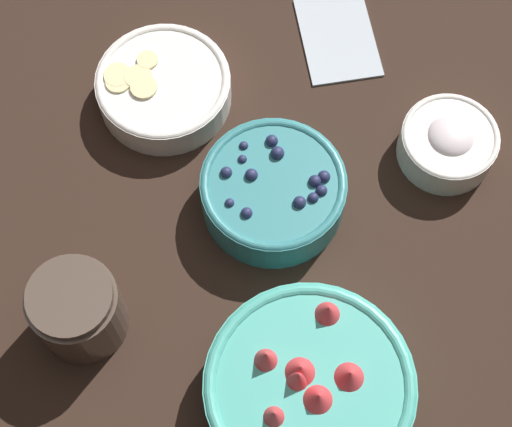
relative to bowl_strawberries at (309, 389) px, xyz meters
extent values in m
plane|color=black|center=(0.22, 0.08, -0.04)|extent=(4.00, 4.00, 0.00)
cylinder|color=#47AD9E|center=(0.00, 0.00, -0.01)|extent=(0.21, 0.21, 0.06)
torus|color=#47AD9E|center=(0.00, 0.00, 0.02)|extent=(0.21, 0.21, 0.01)
cylinder|color=red|center=(0.00, 0.00, 0.01)|extent=(0.17, 0.17, 0.02)
cone|color=red|center=(-0.01, -0.01, 0.03)|extent=(0.05, 0.05, 0.02)
cone|color=red|center=(0.00, 0.01, 0.03)|extent=(0.03, 0.03, 0.03)
cone|color=red|center=(0.01, -0.04, 0.03)|extent=(0.05, 0.05, 0.02)
cone|color=red|center=(0.01, 0.01, 0.03)|extent=(0.05, 0.05, 0.03)
cone|color=red|center=(0.02, 0.05, 0.03)|extent=(0.03, 0.03, 0.03)
cone|color=red|center=(0.07, -0.01, 0.03)|extent=(0.04, 0.04, 0.03)
cone|color=red|center=(-0.04, 0.03, 0.03)|extent=(0.03, 0.03, 0.02)
cylinder|color=teal|center=(0.22, 0.06, -0.01)|extent=(0.16, 0.16, 0.05)
torus|color=teal|center=(0.22, 0.06, 0.01)|extent=(0.16, 0.16, 0.01)
cylinder|color=#23284C|center=(0.22, 0.06, 0.01)|extent=(0.13, 0.13, 0.02)
sphere|color=#23284C|center=(0.24, 0.10, 0.02)|extent=(0.01, 0.01, 0.01)
sphere|color=#23284C|center=(0.25, 0.06, 0.02)|extent=(0.02, 0.02, 0.02)
sphere|color=#23284C|center=(0.18, 0.08, 0.02)|extent=(0.01, 0.01, 0.01)
sphere|color=#23284C|center=(0.23, 0.11, 0.02)|extent=(0.01, 0.01, 0.01)
sphere|color=#23284C|center=(0.22, 0.08, 0.02)|extent=(0.01, 0.01, 0.01)
sphere|color=#23284C|center=(0.26, 0.10, 0.02)|extent=(0.01, 0.01, 0.01)
sphere|color=#23284C|center=(0.19, 0.10, 0.02)|extent=(0.01, 0.01, 0.01)
sphere|color=#23284C|center=(0.21, 0.01, 0.02)|extent=(0.01, 0.01, 0.01)
sphere|color=#23284C|center=(0.20, 0.03, 0.02)|extent=(0.01, 0.01, 0.01)
sphere|color=#23284C|center=(0.27, 0.07, 0.02)|extent=(0.01, 0.01, 0.01)
sphere|color=#23284C|center=(0.23, 0.00, 0.02)|extent=(0.01, 0.01, 0.01)
sphere|color=#23284C|center=(0.22, 0.01, 0.02)|extent=(0.01, 0.01, 0.01)
sphere|color=#23284C|center=(0.20, 0.01, 0.02)|extent=(0.01, 0.01, 0.01)
cylinder|color=white|center=(0.34, 0.20, -0.02)|extent=(0.16, 0.16, 0.04)
torus|color=white|center=(0.34, 0.20, 0.00)|extent=(0.16, 0.16, 0.01)
cylinder|color=beige|center=(0.34, 0.20, 0.00)|extent=(0.13, 0.13, 0.01)
cylinder|color=beige|center=(0.34, 0.26, 0.00)|extent=(0.03, 0.03, 0.01)
cylinder|color=beige|center=(0.34, 0.23, 0.00)|extent=(0.03, 0.03, 0.01)
cylinder|color=beige|center=(0.33, 0.25, 0.00)|extent=(0.03, 0.03, 0.01)
cylinder|color=beige|center=(0.33, 0.22, 0.01)|extent=(0.03, 0.03, 0.01)
cylinder|color=beige|center=(0.37, 0.22, 0.00)|extent=(0.03, 0.03, 0.01)
cylinder|color=silver|center=(0.30, -0.14, -0.02)|extent=(0.11, 0.11, 0.04)
torus|color=silver|center=(0.30, -0.14, 0.00)|extent=(0.11, 0.11, 0.01)
cylinder|color=silver|center=(0.30, -0.14, 0.00)|extent=(0.09, 0.09, 0.01)
ellipsoid|color=silver|center=(0.30, -0.14, 0.00)|extent=(0.05, 0.05, 0.02)
cylinder|color=#4C3D33|center=(0.05, 0.25, 0.01)|extent=(0.09, 0.09, 0.09)
cylinder|color=#512D1E|center=(0.05, 0.25, 0.00)|extent=(0.08, 0.08, 0.06)
cylinder|color=#4C3D33|center=(0.05, 0.25, 0.05)|extent=(0.09, 0.09, 0.01)
cube|color=#B2BCC6|center=(0.45, 0.00, -0.03)|extent=(0.15, 0.12, 0.01)
camera|label=1|loc=(-0.19, 0.03, 0.86)|focal=60.00mm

